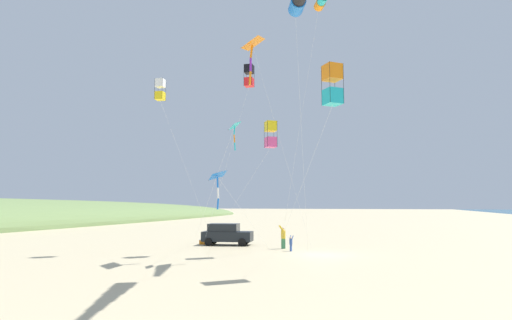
{
  "coord_description": "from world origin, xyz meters",
  "views": [
    {
      "loc": [
        -4.91,
        29.87,
        3.53
      ],
      "look_at": [
        3.71,
        3.54,
        6.46
      ],
      "focal_mm": 29.44,
      "sensor_mm": 36.0,
      "label": 1
    }
  ],
  "objects_px": {
    "kite_box_blue_topmost": "(160,90)",
    "kite_delta_green_low_center": "(252,44)",
    "parked_car": "(226,234)",
    "cooler_box": "(203,242)",
    "kite_box_checkered_midright": "(249,76)",
    "kite_delta_red_high_left": "(217,176)",
    "person_child_green_jacket": "(291,243)",
    "person_adult_flyer": "(283,236)",
    "kite_box_orange_high_right": "(332,85)",
    "kite_box_teal_far_right": "(271,134)",
    "kite_delta_striped_overhead": "(234,127)"
  },
  "relations": [
    {
      "from": "kite_box_checkered_midright",
      "to": "cooler_box",
      "type": "bearing_deg",
      "value": -36.24
    },
    {
      "from": "kite_delta_red_high_left",
      "to": "kite_box_orange_high_right",
      "type": "distance_m",
      "value": 8.95
    },
    {
      "from": "person_adult_flyer",
      "to": "kite_box_orange_high_right",
      "type": "xyz_separation_m",
      "value": [
        -5.59,
        10.8,
        8.94
      ]
    },
    {
      "from": "parked_car",
      "to": "kite_delta_green_low_center",
      "type": "distance_m",
      "value": 16.45
    },
    {
      "from": "person_child_green_jacket",
      "to": "kite_box_checkered_midright",
      "type": "relative_size",
      "value": 0.08
    },
    {
      "from": "kite_box_orange_high_right",
      "to": "kite_delta_striped_overhead",
      "type": "bearing_deg",
      "value": -20.56
    },
    {
      "from": "person_child_green_jacket",
      "to": "person_adult_flyer",
      "type": "bearing_deg",
      "value": -57.67
    },
    {
      "from": "person_child_green_jacket",
      "to": "kite_delta_striped_overhead",
      "type": "xyz_separation_m",
      "value": [
        2.11,
        6.68,
        7.84
      ]
    },
    {
      "from": "person_adult_flyer",
      "to": "kite_box_orange_high_right",
      "type": "relative_size",
      "value": 0.17
    },
    {
      "from": "kite_delta_striped_overhead",
      "to": "kite_box_teal_far_right",
      "type": "relative_size",
      "value": 1.25
    },
    {
      "from": "kite_box_teal_far_right",
      "to": "kite_delta_striped_overhead",
      "type": "bearing_deg",
      "value": 73.15
    },
    {
      "from": "person_adult_flyer",
      "to": "kite_box_orange_high_right",
      "type": "height_order",
      "value": "kite_box_orange_high_right"
    },
    {
      "from": "person_child_green_jacket",
      "to": "kite_delta_red_high_left",
      "type": "xyz_separation_m",
      "value": [
        2.88,
        7.51,
        4.65
      ]
    },
    {
      "from": "kite_delta_green_low_center",
      "to": "kite_box_teal_far_right",
      "type": "bearing_deg",
      "value": -113.37
    },
    {
      "from": "kite_delta_striped_overhead",
      "to": "kite_box_checkered_midright",
      "type": "bearing_deg",
      "value": -81.02
    },
    {
      "from": "cooler_box",
      "to": "kite_box_orange_high_right",
      "type": "bearing_deg",
      "value": 137.38
    },
    {
      "from": "kite_delta_striped_overhead",
      "to": "kite_box_orange_high_right",
      "type": "height_order",
      "value": "kite_box_orange_high_right"
    },
    {
      "from": "person_adult_flyer",
      "to": "person_child_green_jacket",
      "type": "xyz_separation_m",
      "value": [
        -1.02,
        1.61,
        -0.37
      ]
    },
    {
      "from": "kite_box_orange_high_right",
      "to": "kite_box_teal_far_right",
      "type": "relative_size",
      "value": 1.16
    },
    {
      "from": "kite_delta_striped_overhead",
      "to": "kite_box_orange_high_right",
      "type": "xyz_separation_m",
      "value": [
        -6.67,
        2.5,
        1.47
      ]
    },
    {
      "from": "kite_box_checkered_midright",
      "to": "kite_box_teal_far_right",
      "type": "xyz_separation_m",
      "value": [
        -2.14,
        1.35,
        -4.99
      ]
    },
    {
      "from": "person_child_green_jacket",
      "to": "kite_box_teal_far_right",
      "type": "xyz_separation_m",
      "value": [
        0.84,
        2.51,
        7.94
      ]
    },
    {
      "from": "cooler_box",
      "to": "person_child_green_jacket",
      "type": "relative_size",
      "value": 0.52
    },
    {
      "from": "person_child_green_jacket",
      "to": "kite_delta_red_high_left",
      "type": "relative_size",
      "value": 0.14
    },
    {
      "from": "kite_box_checkered_midright",
      "to": "kite_box_orange_high_right",
      "type": "relative_size",
      "value": 1.31
    },
    {
      "from": "parked_car",
      "to": "cooler_box",
      "type": "xyz_separation_m",
      "value": [
        2.24,
        -0.03,
        -0.74
      ]
    },
    {
      "from": "parked_car",
      "to": "person_child_green_jacket",
      "type": "relative_size",
      "value": 3.82
    },
    {
      "from": "cooler_box",
      "to": "kite_box_blue_topmost",
      "type": "relative_size",
      "value": 0.05
    },
    {
      "from": "kite_box_orange_high_right",
      "to": "kite_delta_green_low_center",
      "type": "bearing_deg",
      "value": -37.4
    },
    {
      "from": "kite_delta_green_low_center",
      "to": "cooler_box",
      "type": "bearing_deg",
      "value": -46.61
    },
    {
      "from": "cooler_box",
      "to": "kite_box_blue_topmost",
      "type": "height_order",
      "value": "kite_box_blue_topmost"
    },
    {
      "from": "kite_delta_red_high_left",
      "to": "kite_box_checkered_midright",
      "type": "bearing_deg",
      "value": -89.14
    },
    {
      "from": "kite_delta_red_high_left",
      "to": "kite_delta_striped_overhead",
      "type": "relative_size",
      "value": 0.71
    },
    {
      "from": "person_adult_flyer",
      "to": "kite_delta_striped_overhead",
      "type": "distance_m",
      "value": 11.22
    },
    {
      "from": "cooler_box",
      "to": "parked_car",
      "type": "bearing_deg",
      "value": 179.2
    },
    {
      "from": "kite_delta_red_high_left",
      "to": "kite_box_orange_high_right",
      "type": "height_order",
      "value": "kite_box_orange_high_right"
    },
    {
      "from": "kite_box_blue_topmost",
      "to": "kite_delta_green_low_center",
      "type": "relative_size",
      "value": 0.86
    },
    {
      "from": "kite_box_checkered_midright",
      "to": "kite_delta_red_high_left",
      "type": "bearing_deg",
      "value": 90.86
    },
    {
      "from": "kite_delta_red_high_left",
      "to": "kite_box_teal_far_right",
      "type": "height_order",
      "value": "kite_box_teal_far_right"
    },
    {
      "from": "kite_delta_green_low_center",
      "to": "kite_delta_striped_overhead",
      "type": "bearing_deg",
      "value": 79.03
    },
    {
      "from": "person_child_green_jacket",
      "to": "kite_box_blue_topmost",
      "type": "height_order",
      "value": "kite_box_blue_topmost"
    },
    {
      "from": "cooler_box",
      "to": "kite_delta_red_high_left",
      "type": "distance_m",
      "value": 13.1
    },
    {
      "from": "kite_box_blue_topmost",
      "to": "kite_box_checkered_midright",
      "type": "bearing_deg",
      "value": -159.55
    },
    {
      "from": "cooler_box",
      "to": "kite_box_checkered_midright",
      "type": "height_order",
      "value": "kite_box_checkered_midright"
    },
    {
      "from": "parked_car",
      "to": "person_child_green_jacket",
      "type": "bearing_deg",
      "value": 155.07
    },
    {
      "from": "kite_box_checkered_midright",
      "to": "kite_delta_green_low_center",
      "type": "xyz_separation_m",
      "value": [
        -1.31,
        3.25,
        1.23
      ]
    },
    {
      "from": "parked_car",
      "to": "kite_delta_red_high_left",
      "type": "bearing_deg",
      "value": 108.91
    },
    {
      "from": "kite_delta_red_high_left",
      "to": "kite_delta_striped_overhead",
      "type": "xyz_separation_m",
      "value": [
        -0.78,
        -0.83,
        3.2
      ]
    },
    {
      "from": "cooler_box",
      "to": "kite_box_blue_topmost",
      "type": "distance_m",
      "value": 13.88
    },
    {
      "from": "parked_car",
      "to": "cooler_box",
      "type": "height_order",
      "value": "parked_car"
    }
  ]
}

